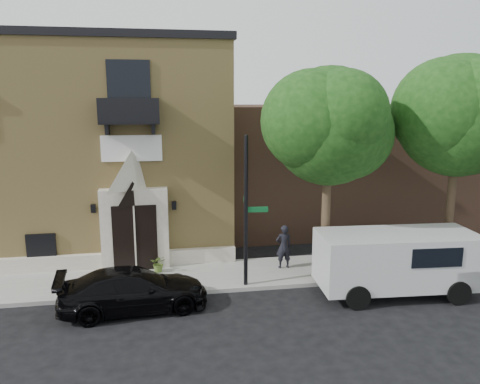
% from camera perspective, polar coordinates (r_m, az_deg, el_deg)
% --- Properties ---
extents(ground, '(120.00, 120.00, 0.00)m').
position_cam_1_polar(ground, '(16.87, -9.41, -12.54)').
color(ground, black).
rests_on(ground, ground).
extents(sidewalk, '(42.00, 3.00, 0.15)m').
position_cam_1_polar(sidewalk, '(18.25, -6.26, -10.31)').
color(sidewalk, gray).
rests_on(sidewalk, ground).
extents(church, '(12.20, 11.01, 9.30)m').
position_cam_1_polar(church, '(23.69, -17.17, 5.66)').
color(church, tan).
rests_on(church, ground).
extents(neighbour_building, '(18.00, 8.00, 6.40)m').
position_cam_1_polar(neighbour_building, '(27.40, 16.23, 3.41)').
color(neighbour_building, brown).
rests_on(neighbour_building, ground).
extents(street_tree_left, '(4.97, 4.38, 7.77)m').
position_cam_1_polar(street_tree_left, '(16.87, 11.01, 8.01)').
color(street_tree_left, '#38281C').
rests_on(street_tree_left, sidewalk).
extents(street_tree_mid, '(5.21, 4.64, 8.25)m').
position_cam_1_polar(street_tree_mid, '(19.19, 25.34, 8.51)').
color(street_tree_mid, '#38281C').
rests_on(street_tree_mid, sidewalk).
extents(black_sedan, '(4.95, 2.41, 1.39)m').
position_cam_1_polar(black_sedan, '(15.87, -12.85, -11.55)').
color(black_sedan, black).
rests_on(black_sedan, ground).
extents(cargo_van, '(5.60, 2.59, 2.23)m').
position_cam_1_polar(cargo_van, '(17.43, 19.15, -7.85)').
color(cargo_van, silver).
rests_on(cargo_van, ground).
extents(street_sign, '(0.86, 0.88, 5.41)m').
position_cam_1_polar(street_sign, '(16.48, 0.78, -2.38)').
color(street_sign, black).
rests_on(street_sign, sidewalk).
extents(fire_hydrant, '(0.45, 0.36, 0.79)m').
position_cam_1_polar(fire_hydrant, '(17.90, 10.94, -9.30)').
color(fire_hydrant, maroon).
rests_on(fire_hydrant, sidewalk).
extents(dumpster, '(2.14, 1.44, 1.29)m').
position_cam_1_polar(dumpster, '(19.34, 17.64, -7.22)').
color(dumpster, '#0F3716').
rests_on(dumpster, sidewalk).
extents(planter, '(0.68, 0.62, 0.67)m').
position_cam_1_polar(planter, '(18.65, -9.87, -8.57)').
color(planter, '#556E2C').
rests_on(planter, sidewalk).
extents(pedestrian_near, '(0.66, 0.46, 1.75)m').
position_cam_1_polar(pedestrian_near, '(18.71, 5.35, -6.63)').
color(pedestrian_near, black).
rests_on(pedestrian_near, sidewalk).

